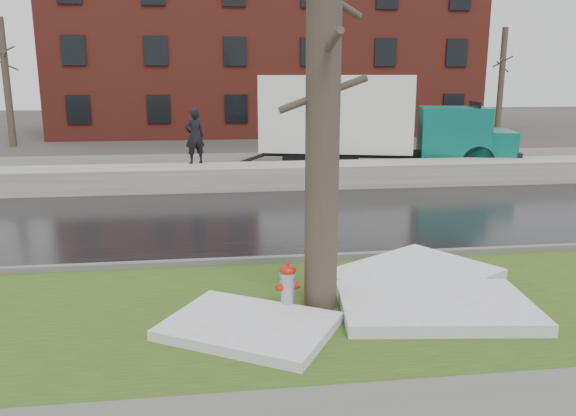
{
  "coord_description": "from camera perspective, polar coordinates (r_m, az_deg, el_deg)",
  "views": [
    {
      "loc": [
        -1.61,
        -9.1,
        3.4
      ],
      "look_at": [
        -0.21,
        1.33,
        1.0
      ],
      "focal_mm": 35.0,
      "sensor_mm": 36.0,
      "label": 1
    }
  ],
  "objects": [
    {
      "name": "curb",
      "position": [
        10.76,
        1.35,
        -5.19
      ],
      "size": [
        60.0,
        0.15,
        0.14
      ],
      "primitive_type": "cube",
      "color": "slate",
      "rests_on": "ground"
    },
    {
      "name": "road",
      "position": [
        14.11,
        -0.87,
        -1.03
      ],
      "size": [
        60.0,
        7.0,
        0.03
      ],
      "primitive_type": "cube",
      "color": "black",
      "rests_on": "ground"
    },
    {
      "name": "bg_tree_right",
      "position": [
        37.49,
        20.84,
        11.95
      ],
      "size": [
        1.4,
        1.62,
        6.5
      ],
      "color": "brown",
      "rests_on": "ground"
    },
    {
      "name": "worker",
      "position": [
        18.49,
        -9.46,
        7.21
      ],
      "size": [
        0.75,
        0.62,
        1.77
      ],
      "primitive_type": "imported",
      "rotation": [
        0.0,
        0.0,
        3.48
      ],
      "color": "black",
      "rests_on": "snowbank"
    },
    {
      "name": "box_truck",
      "position": [
        21.61,
        8.04,
        8.75
      ],
      "size": [
        10.8,
        4.86,
        3.58
      ],
      "rotation": [
        0.0,
        0.0,
        -0.28
      ],
      "color": "black",
      "rests_on": "ground"
    },
    {
      "name": "brick_building",
      "position": [
        39.3,
        -2.45,
        15.19
      ],
      "size": [
        26.0,
        12.0,
        10.0
      ],
      "primitive_type": "cube",
      "color": "maroon",
      "rests_on": "ground"
    },
    {
      "name": "snowbank",
      "position": [
        18.13,
        -2.44,
        3.24
      ],
      "size": [
        60.0,
        1.6,
        0.75
      ],
      "primitive_type": "cube",
      "color": "#BCB8AC",
      "rests_on": "ground"
    },
    {
      "name": "fire_hydrant",
      "position": [
        8.36,
        -0.03,
        -7.89
      ],
      "size": [
        0.37,
        0.34,
        0.75
      ],
      "rotation": [
        0.0,
        0.0,
        0.27
      ],
      "color": "#A4A7AC",
      "rests_on": "verge"
    },
    {
      "name": "ground",
      "position": [
        9.85,
        2.26,
        -7.36
      ],
      "size": [
        120.0,
        120.0,
        0.0
      ],
      "primitive_type": "plane",
      "color": "#47423D",
      "rests_on": "ground"
    },
    {
      "name": "snow_patch_side",
      "position": [
        8.73,
        14.75,
        -9.6
      ],
      "size": [
        3.0,
        2.13,
        0.18
      ],
      "primitive_type": "cube",
      "rotation": [
        0.0,
        0.0,
        -0.12
      ],
      "color": "white",
      "rests_on": "verge"
    },
    {
      "name": "verge",
      "position": [
        8.7,
        3.7,
        -10.05
      ],
      "size": [
        60.0,
        4.5,
        0.04
      ],
      "primitive_type": "cube",
      "color": "#274918",
      "rests_on": "ground"
    },
    {
      "name": "bg_tree_center",
      "position": [
        35.37,
        -15.13,
        12.32
      ],
      "size": [
        1.4,
        1.62,
        6.5
      ],
      "color": "brown",
      "rests_on": "ground"
    },
    {
      "name": "parking_lot",
      "position": [
        22.42,
        -3.45,
        4.15
      ],
      "size": [
        60.0,
        9.0,
        0.03
      ],
      "primitive_type": "cube",
      "color": "slate",
      "rests_on": "ground"
    },
    {
      "name": "bg_tree_left",
      "position": [
        32.79,
        -26.69,
        11.41
      ],
      "size": [
        1.4,
        1.62,
        6.5
      ],
      "color": "brown",
      "rests_on": "ground"
    },
    {
      "name": "snow_patch_far",
      "position": [
        7.88,
        -3.97,
        -11.88
      ],
      "size": [
        2.71,
        2.5,
        0.14
      ],
      "primitive_type": "cube",
      "rotation": [
        0.0,
        0.0,
        -0.54
      ],
      "color": "white",
      "rests_on": "verge"
    },
    {
      "name": "tree",
      "position": [
        8.04,
        3.58,
        11.02
      ],
      "size": [
        1.28,
        1.53,
        6.17
      ],
      "rotation": [
        0.0,
        0.0,
        -0.35
      ],
      "color": "brown",
      "rests_on": "verge"
    },
    {
      "name": "snow_patch_near",
      "position": [
        10.0,
        12.69,
        -6.63
      ],
      "size": [
        3.27,
        3.08,
        0.16
      ],
      "primitive_type": "cube",
      "rotation": [
        0.0,
        0.0,
        0.56
      ],
      "color": "white",
      "rests_on": "verge"
    }
  ]
}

